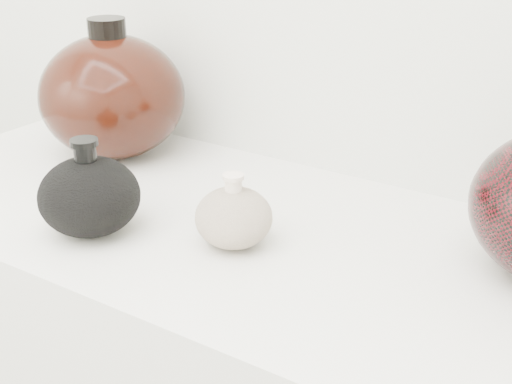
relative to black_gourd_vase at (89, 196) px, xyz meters
The scene contains 3 objects.
black_gourd_vase is the anchor object (origin of this frame).
cream_gourd_vase 0.20m from the black_gourd_vase, 22.45° to the left, with size 0.13×0.13×0.10m.
left_round_pot 0.31m from the black_gourd_vase, 127.01° to the left, with size 0.32×0.32×0.24m.
Camera 1 is at (0.51, 0.21, 1.35)m, focal length 50.00 mm.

